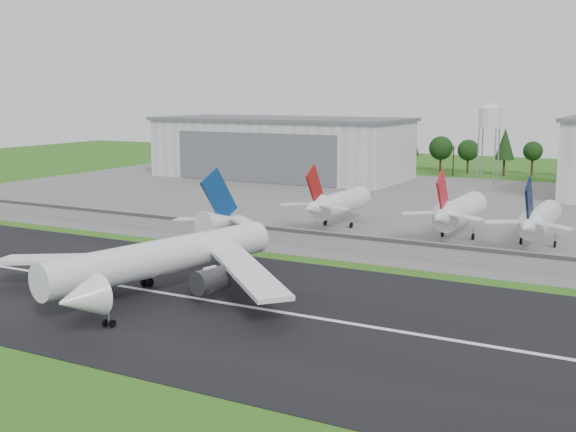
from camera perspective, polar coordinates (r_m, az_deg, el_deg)
The scene contains 14 objects.
ground at distance 103.65m, azimuth -5.98°, elevation -8.63°, with size 600.00×600.00×0.00m, color #2A6918.
runway at distance 111.61m, azimuth -3.06°, elevation -7.22°, with size 320.00×60.00×0.10m, color black.
runway_centerline at distance 111.60m, azimuth -3.06°, elevation -7.19°, with size 220.00×1.00×0.02m, color white.
apron at distance 211.09m, azimuth 12.73°, elevation 0.61°, with size 320.00×150.00×0.10m, color slate.
blast_fence at distance 150.17m, azimuth 5.94°, elevation -2.15°, with size 240.00×0.61×3.50m.
hangar_west at distance 281.73m, azimuth -0.49°, elevation 5.45°, with size 97.00×44.00×23.20m.
water_tower at distance 272.95m, azimuth 15.68°, elevation 7.67°, with size 8.40×8.40×29.40m.
utility_poles at distance 288.29m, azimuth 17.09°, elevation 2.79°, with size 230.00×3.00×12.00m, color black, non-canonical shape.
treeline at distance 302.92m, azimuth 17.66°, elevation 3.08°, with size 320.00×16.00×22.00m, color black, non-canonical shape.
main_airliner at distance 119.11m, azimuth -9.92°, elevation -3.85°, with size 55.79×58.74×18.17m.
ground_vehicle at distance 126.06m, azimuth -18.58°, elevation -5.41°, with size 2.18×4.72×1.31m, color #C4E21A.
parked_jet_red_a at distance 175.22m, azimuth 3.80°, elevation 1.01°, with size 7.36×31.29×16.60m.
parked_jet_red_b at distance 165.22m, azimuth 13.19°, elevation 0.33°, with size 7.36×31.29×16.88m.
parked_jet_navy at distance 161.62m, azimuth 19.14°, elevation -0.30°, with size 7.36×31.29×16.46m.
Camera 1 is at (56.01, -80.92, 32.50)m, focal length 45.00 mm.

